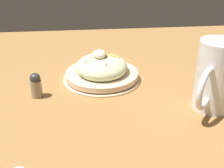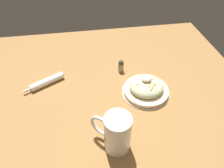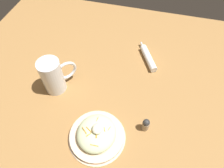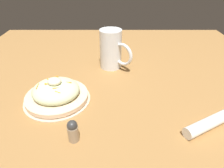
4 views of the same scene
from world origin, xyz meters
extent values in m
plane|color=#9E703D|center=(0.00, 0.00, 0.00)|extent=(1.43, 1.43, 0.00)
cylinder|color=beige|center=(-0.20, -0.08, 0.00)|extent=(0.22, 0.22, 0.01)
cylinder|color=beige|center=(-0.20, -0.08, 0.02)|extent=(0.21, 0.21, 0.01)
ellipsoid|color=beige|center=(-0.20, -0.08, 0.04)|extent=(0.16, 0.15, 0.06)
cylinder|color=orange|center=(-0.25, -0.10, 0.06)|extent=(0.00, 0.03, 0.00)
cylinder|color=orange|center=(-0.18, -0.13, 0.07)|extent=(0.02, 0.01, 0.01)
cylinder|color=orange|center=(-0.18, -0.11, 0.07)|extent=(0.02, 0.01, 0.01)
cylinder|color=orange|center=(-0.20, -0.06, 0.07)|extent=(0.02, 0.03, 0.01)
cylinder|color=orange|center=(-0.21, -0.04, 0.07)|extent=(0.02, 0.03, 0.01)
cylinder|color=orange|center=(-0.22, -0.06, 0.07)|extent=(0.02, 0.02, 0.01)
cylinder|color=orange|center=(-0.15, -0.08, 0.07)|extent=(0.02, 0.01, 0.00)
cylinder|color=orange|center=(-0.21, -0.09, 0.07)|extent=(0.02, 0.01, 0.01)
cylinder|color=orange|center=(-0.19, -0.07, 0.07)|extent=(0.03, 0.01, 0.00)
ellipsoid|color=#EFEACC|center=(-0.19, -0.09, 0.08)|extent=(0.04, 0.04, 0.02)
cylinder|color=white|center=(-0.01, 0.17, 0.08)|extent=(0.09, 0.09, 0.17)
cylinder|color=orange|center=(-0.01, 0.17, 0.06)|extent=(0.09, 0.09, 0.12)
cylinder|color=white|center=(-0.01, 0.17, 0.13)|extent=(0.09, 0.09, 0.01)
torus|color=white|center=(0.04, 0.13, 0.08)|extent=(0.08, 0.07, 0.10)
cylinder|color=white|center=(0.27, -0.22, 0.02)|extent=(0.16, 0.11, 0.03)
cylinder|color=silver|center=(0.36, -0.17, 0.02)|extent=(0.04, 0.03, 0.01)
cylinder|color=gray|center=(-0.11, -0.26, 0.02)|extent=(0.03, 0.03, 0.05)
sphere|color=#333333|center=(-0.11, -0.26, 0.05)|extent=(0.03, 0.03, 0.03)
camera|label=1|loc=(0.58, -0.14, 0.37)|focal=47.10mm
camera|label=2|loc=(0.07, 0.55, 0.69)|focal=32.50mm
camera|label=3|loc=(-0.46, -0.22, 0.75)|focal=31.62mm
camera|label=4|loc=(-0.01, -0.63, 0.41)|focal=31.37mm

